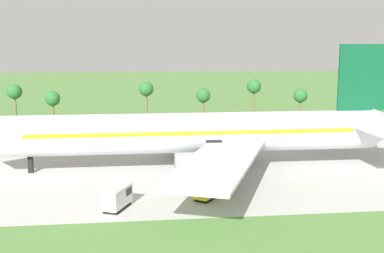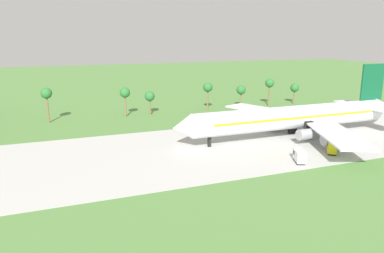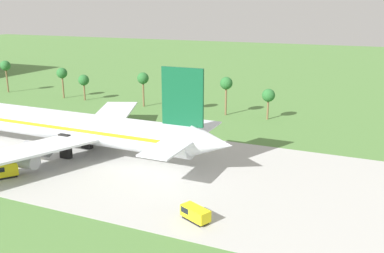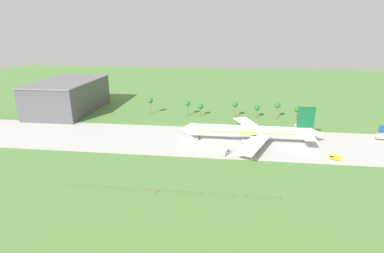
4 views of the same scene
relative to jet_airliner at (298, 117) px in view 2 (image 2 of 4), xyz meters
The scene contains 6 objects.
ground_plane 34.20m from the jet_airliner, behind, with size 600.00×600.00×0.00m, color #517F3D.
taxiway_strip 34.20m from the jet_airliner, behind, with size 320.00×44.00×0.02m.
jet_airliner is the anchor object (origin of this frame).
baggage_tug 17.01m from the jet_airliner, 96.48° to the right, with size 3.94×4.29×2.79m.
fuel_truck 23.09m from the jet_airliner, 125.05° to the right, with size 3.73×5.21×2.72m.
palm_tree_row 46.28m from the jet_airliner, 105.62° to the left, with size 100.48×3.60×11.61m.
Camera 2 is at (-31.32, -83.64, 27.85)m, focal length 35.00 mm.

